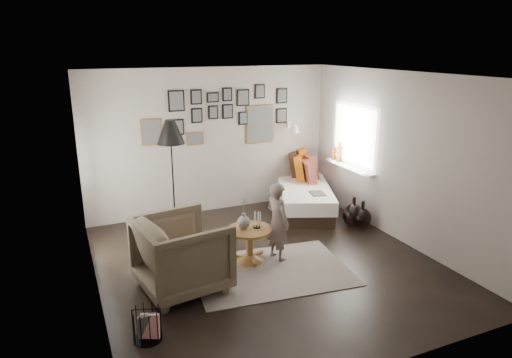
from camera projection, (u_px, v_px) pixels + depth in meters
name	position (u px, v px, depth m)	size (l,w,h in m)	color
ground	(267.00, 263.00, 6.43)	(4.80, 4.80, 0.00)	black
wall_back	(211.00, 141.00, 8.17)	(4.50, 4.50, 0.00)	gray
wall_front	(385.00, 244.00, 3.96)	(4.50, 4.50, 0.00)	gray
wall_left	(89.00, 196.00, 5.20)	(4.80, 4.80, 0.00)	gray
wall_right	(401.00, 159.00, 6.93)	(4.80, 4.80, 0.00)	gray
ceiling	(268.00, 75.00, 5.70)	(4.80, 4.80, 0.00)	white
door_left	(85.00, 188.00, 6.33)	(0.00, 2.14, 2.14)	white
window_right	(345.00, 162.00, 8.19)	(0.15, 1.32, 1.30)	white
gallery_wall	(226.00, 116.00, 8.14)	(2.74, 0.03, 1.08)	brown
wall_sconce	(294.00, 129.00, 8.49)	(0.18, 0.36, 0.16)	white
rug	(271.00, 271.00, 6.20)	(2.08, 1.45, 0.01)	beige
pedestal_table	(250.00, 246.00, 6.44)	(0.63, 0.63, 0.49)	brown
vase	(244.00, 220.00, 6.32)	(0.18, 0.18, 0.45)	black
candles	(257.00, 220.00, 6.38)	(0.11, 0.11, 0.23)	black
daybed	(302.00, 191.00, 8.57)	(1.62, 2.24, 1.02)	black
magazine_on_daybed	(317.00, 193.00, 7.93)	(0.23, 0.31, 0.02)	black
armchair	(182.00, 254.00, 5.64)	(1.01, 1.04, 0.94)	brown
armchair_cushion	(183.00, 251.00, 5.70)	(0.43, 0.43, 0.11)	white
floor_lamp	(171.00, 136.00, 7.04)	(0.43, 0.43, 1.86)	black
magazine_basket	(147.00, 324.00, 4.73)	(0.36, 0.36, 0.36)	black
demijohn_large	(353.00, 215.00, 7.68)	(0.35, 0.35, 0.52)	black
demijohn_small	(362.00, 218.00, 7.62)	(0.31, 0.31, 0.48)	black
child	(278.00, 222.00, 6.41)	(0.42, 0.27, 1.14)	#6B5955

